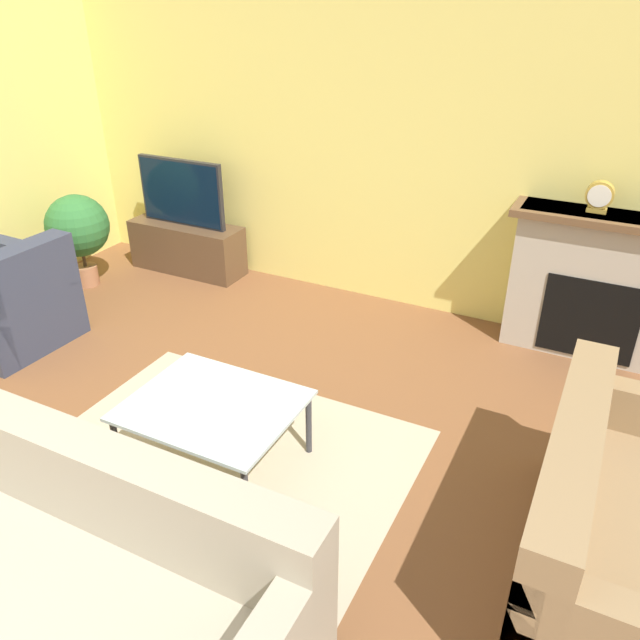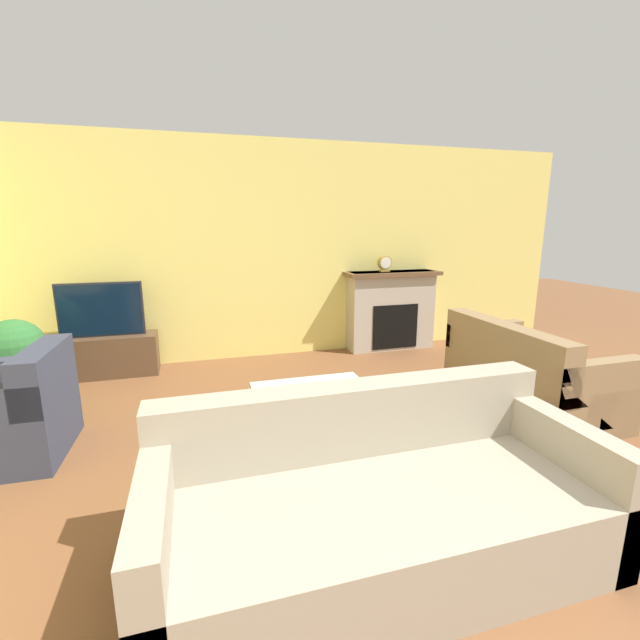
% 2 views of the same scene
% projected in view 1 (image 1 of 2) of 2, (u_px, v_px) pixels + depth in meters
% --- Properties ---
extents(wall_back, '(8.74, 0.06, 2.70)m').
position_uv_depth(wall_back, '(378.00, 139.00, 4.89)').
color(wall_back, '#EADB72').
rests_on(wall_back, ground_plane).
extents(area_rug, '(2.10, 1.94, 0.00)m').
position_uv_depth(area_rug, '(206.00, 476.00, 3.48)').
color(area_rug, '#B7A88E').
rests_on(area_rug, ground_plane).
extents(fireplace, '(1.30, 0.37, 1.07)m').
position_uv_depth(fireplace, '(598.00, 283.00, 4.41)').
color(fireplace, '#B2A899').
rests_on(fireplace, ground_plane).
extents(tv_stand, '(1.10, 0.36, 0.46)m').
position_uv_depth(tv_stand, '(188.00, 247.00, 5.89)').
color(tv_stand, brown).
rests_on(tv_stand, ground_plane).
extents(tv, '(0.88, 0.06, 0.60)m').
position_uv_depth(tv, '(181.00, 193.00, 5.64)').
color(tv, '#232328').
rests_on(tv, tv_stand).
extents(couch_sectional, '(2.24, 0.96, 0.82)m').
position_uv_depth(couch_sectional, '(39.00, 590.00, 2.50)').
color(couch_sectional, '#9E937F').
rests_on(couch_sectional, ground_plane).
extents(couch_loveseat, '(0.86, 1.51, 0.82)m').
position_uv_depth(couch_loveseat, '(625.00, 541.00, 2.71)').
color(couch_loveseat, '#8C704C').
rests_on(couch_loveseat, ground_plane).
extents(armchair_by_window, '(0.91, 0.82, 0.82)m').
position_uv_depth(armchair_by_window, '(5.00, 306.00, 4.67)').
color(armchair_by_window, '#33384C').
rests_on(armchair_by_window, ground_plane).
extents(coffee_table, '(0.90, 0.74, 0.42)m').
position_uv_depth(coffee_table, '(213.00, 410.00, 3.39)').
color(coffee_table, '#333338').
rests_on(coffee_table, ground_plane).
extents(potted_plant, '(0.54, 0.54, 0.83)m').
position_uv_depth(potted_plant, '(78.00, 228.00, 5.46)').
color(potted_plant, '#AD704C').
rests_on(potted_plant, ground_plane).
extents(mantel_clock, '(0.18, 0.07, 0.21)m').
position_uv_depth(mantel_clock, '(600.00, 196.00, 4.16)').
color(mantel_clock, '#B79338').
rests_on(mantel_clock, fireplace).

